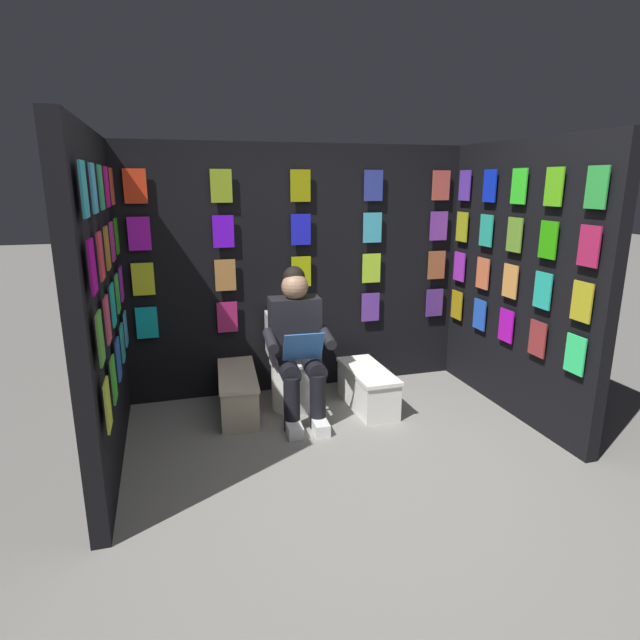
{
  "coord_description": "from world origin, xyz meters",
  "views": [
    {
      "loc": [
        1.11,
        2.54,
        1.83
      ],
      "look_at": [
        0.07,
        -1.03,
        0.85
      ],
      "focal_mm": 29.59,
      "sensor_mm": 36.0,
      "label": 1
    }
  ],
  "objects_px": {
    "toilet": "(293,367)",
    "person_reading": "(298,344)",
    "comic_longbox_far": "(368,388)",
    "comic_longbox_near": "(238,392)"
  },
  "relations": [
    {
      "from": "toilet",
      "to": "person_reading",
      "type": "relative_size",
      "value": 0.65
    },
    {
      "from": "comic_longbox_far",
      "to": "comic_longbox_near",
      "type": "bearing_deg",
      "value": -11.21
    },
    {
      "from": "toilet",
      "to": "comic_longbox_near",
      "type": "bearing_deg",
      "value": 7.12
    },
    {
      "from": "comic_longbox_near",
      "to": "comic_longbox_far",
      "type": "xyz_separation_m",
      "value": [
        -1.05,
        0.2,
        -0.01
      ]
    },
    {
      "from": "person_reading",
      "to": "comic_longbox_far",
      "type": "bearing_deg",
      "value": -177.61
    },
    {
      "from": "toilet",
      "to": "person_reading",
      "type": "distance_m",
      "value": 0.35
    },
    {
      "from": "person_reading",
      "to": "comic_longbox_near",
      "type": "distance_m",
      "value": 0.66
    },
    {
      "from": "person_reading",
      "to": "comic_longbox_far",
      "type": "height_order",
      "value": "person_reading"
    },
    {
      "from": "toilet",
      "to": "comic_longbox_far",
      "type": "xyz_separation_m",
      "value": [
        -0.58,
        0.23,
        -0.16
      ]
    },
    {
      "from": "person_reading",
      "to": "comic_longbox_far",
      "type": "distance_m",
      "value": 0.74
    }
  ]
}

